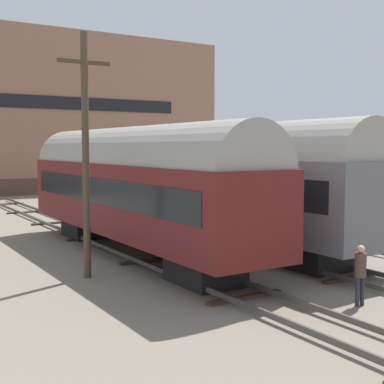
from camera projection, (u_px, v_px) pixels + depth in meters
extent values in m
plane|color=slate|center=(291.00, 263.00, 20.48)|extent=(200.00, 200.00, 0.00)
cube|color=#4C4742|center=(172.00, 275.00, 17.71)|extent=(0.08, 60.00, 0.16)
cube|color=#4C4742|center=(208.00, 270.00, 18.47)|extent=(0.08, 60.00, 0.16)
cube|color=#3D2D1E|center=(245.00, 297.00, 15.56)|extent=(2.60, 0.24, 0.10)
cube|color=#3D2D1E|center=(150.00, 260.00, 20.64)|extent=(2.60, 0.24, 0.10)
cube|color=#3D2D1E|center=(93.00, 238.00, 25.72)|extent=(2.60, 0.24, 0.10)
cube|color=#3D2D1E|center=(54.00, 223.00, 30.80)|extent=(2.60, 0.24, 0.10)
cube|color=#3D2D1E|center=(27.00, 212.00, 35.88)|extent=(2.60, 0.24, 0.10)
cube|color=#3D2D1E|center=(6.00, 204.00, 40.96)|extent=(2.60, 0.24, 0.10)
cube|color=#4C4742|center=(277.00, 260.00, 20.09)|extent=(0.08, 60.00, 0.16)
cube|color=#4C4742|center=(305.00, 256.00, 20.84)|extent=(0.08, 60.00, 0.16)
cube|color=#3D2D1E|center=(352.00, 277.00, 17.93)|extent=(2.60, 0.24, 0.10)
cube|color=#3D2D1E|center=(243.00, 249.00, 23.01)|extent=(2.60, 0.24, 0.10)
cube|color=#3D2D1E|center=(174.00, 230.00, 28.09)|extent=(2.60, 0.24, 0.10)
cube|color=#3D2D1E|center=(126.00, 217.00, 33.17)|extent=(2.60, 0.24, 0.10)
cube|color=#3D2D1E|center=(90.00, 208.00, 38.25)|extent=(2.60, 0.24, 0.10)
cube|color=#3D2D1E|center=(63.00, 201.00, 43.33)|extent=(2.60, 0.24, 0.10)
cube|color=#4C4742|center=(359.00, 248.00, 22.46)|extent=(0.08, 60.00, 0.16)
cube|color=#4C4742|center=(381.00, 245.00, 23.21)|extent=(0.08, 60.00, 0.16)
cube|color=#3D2D1E|center=(319.00, 239.00, 25.39)|extent=(2.60, 0.24, 0.10)
cube|color=#3D2D1E|center=(242.00, 224.00, 30.47)|extent=(2.60, 0.24, 0.10)
cube|color=#3D2D1E|center=(188.00, 213.00, 35.54)|extent=(2.60, 0.24, 0.10)
cube|color=#3D2D1E|center=(147.00, 204.00, 40.62)|extent=(2.60, 0.24, 0.10)
cube|color=#3D2D1E|center=(115.00, 198.00, 45.70)|extent=(2.60, 0.24, 0.10)
cube|color=black|center=(169.00, 221.00, 28.51)|extent=(1.80, 2.40, 1.00)
cube|color=black|center=(312.00, 255.00, 19.47)|extent=(1.80, 2.40, 1.00)
cube|color=slate|center=(227.00, 191.00, 23.82)|extent=(3.09, 16.42, 2.95)
cube|color=black|center=(227.00, 183.00, 23.79)|extent=(3.13, 15.11, 1.06)
cylinder|color=gray|center=(228.00, 157.00, 23.70)|extent=(2.93, 16.09, 2.93)
cube|color=black|center=(162.00, 201.00, 38.55)|extent=(1.80, 2.40, 1.00)
cube|color=black|center=(262.00, 219.00, 28.93)|extent=(1.80, 2.40, 1.00)
cube|color=#4C3823|center=(205.00, 179.00, 33.58)|extent=(3.07, 17.49, 2.82)
cube|color=black|center=(205.00, 174.00, 33.55)|extent=(3.11, 16.09, 1.02)
cylinder|color=gray|center=(205.00, 156.00, 33.46)|extent=(2.92, 17.14, 2.92)
cube|color=black|center=(87.00, 227.00, 26.37)|extent=(1.80, 2.40, 1.00)
cube|color=black|center=(205.00, 268.00, 17.33)|extent=(1.80, 2.40, 1.00)
cube|color=#5B1919|center=(133.00, 197.00, 21.69)|extent=(3.10, 16.43, 2.77)
cube|color=black|center=(133.00, 189.00, 21.66)|extent=(3.14, 15.12, 1.00)
cylinder|color=gray|center=(133.00, 163.00, 21.57)|extent=(2.94, 16.10, 2.94)
cube|color=brown|center=(365.00, 218.00, 26.24)|extent=(2.57, 10.41, 0.10)
cylinder|color=brown|center=(279.00, 218.00, 29.97)|extent=(0.20, 0.20, 0.90)
cylinder|color=brown|center=(309.00, 215.00, 31.16)|extent=(0.20, 0.20, 0.90)
cylinder|color=brown|center=(349.00, 230.00, 25.69)|extent=(0.20, 0.20, 0.90)
cylinder|color=brown|center=(380.00, 226.00, 26.88)|extent=(0.20, 0.20, 0.90)
cube|color=brown|center=(360.00, 208.00, 26.04)|extent=(1.40, 0.40, 0.06)
cube|color=brown|center=(357.00, 203.00, 26.16)|extent=(1.40, 0.06, 0.45)
cube|color=black|center=(351.00, 214.00, 25.75)|extent=(0.06, 0.40, 0.40)
cube|color=black|center=(368.00, 212.00, 26.37)|extent=(0.06, 0.40, 0.40)
cylinder|color=#282833|center=(357.00, 292.00, 14.81)|extent=(0.12, 0.12, 0.82)
cylinder|color=#282833|center=(362.00, 291.00, 14.92)|extent=(0.12, 0.12, 0.82)
cylinder|color=#4C382D|center=(360.00, 265.00, 14.80)|extent=(0.32, 0.32, 0.68)
sphere|color=tan|center=(361.00, 249.00, 14.76)|extent=(0.22, 0.22, 0.22)
cylinder|color=#473828|center=(86.00, 157.00, 17.77)|extent=(0.24, 0.24, 8.18)
cube|color=#473828|center=(84.00, 62.00, 17.51)|extent=(1.80, 0.12, 0.12)
cube|color=brown|center=(32.00, 182.00, 55.53)|extent=(37.06, 13.08, 1.55)
cube|color=#936651|center=(30.00, 107.00, 54.87)|extent=(37.06, 13.08, 13.96)
cube|color=black|center=(49.00, 102.00, 49.30)|extent=(25.94, 0.10, 1.20)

